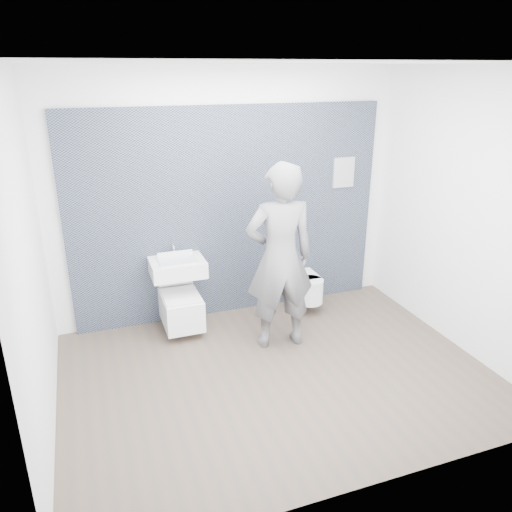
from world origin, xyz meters
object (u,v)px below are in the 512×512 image
object	(u,v)px
visitor	(280,258)
toilet_square	(181,307)
toilet_rounded	(306,287)
washbasin	(177,267)

from	to	relation	value
visitor	toilet_square	bearing A→B (deg)	-28.74
toilet_square	visitor	bearing A→B (deg)	-33.68
toilet_rounded	toilet_square	bearing A→B (deg)	-179.37
toilet_square	visitor	xyz separation A→B (m)	(0.92, -0.61, 0.69)
toilet_square	toilet_rounded	size ratio (longest dim) A/B	1.46
toilet_rounded	visitor	world-z (taller)	visitor
toilet_rounded	visitor	distance (m)	1.11
toilet_rounded	visitor	xyz separation A→B (m)	(-0.61, -0.63, 0.69)
toilet_rounded	visitor	size ratio (longest dim) A/B	0.28
visitor	washbasin	bearing A→B (deg)	-31.74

